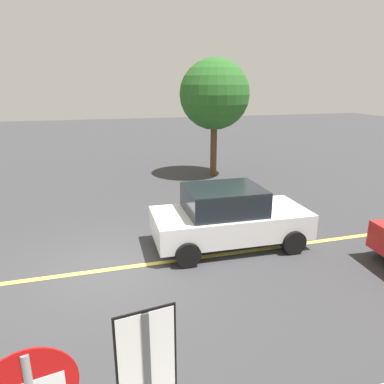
# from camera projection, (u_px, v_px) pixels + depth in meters

# --- Properties ---
(ground_plane) EXTENTS (80.00, 80.00, 0.00)m
(ground_plane) POSITION_uv_depth(u_px,v_px,m) (107.00, 270.00, 8.54)
(ground_plane) COLOR #38383A
(lane_marking_centre) EXTENTS (28.00, 0.16, 0.01)m
(lane_marking_centre) POSITION_uv_depth(u_px,v_px,m) (223.00, 254.00, 9.32)
(lane_marking_centre) COLOR #E0D14C
(speed_limit_sign) EXTENTS (0.54, 0.09, 2.52)m
(speed_limit_sign) POSITION_uv_depth(u_px,v_px,m) (148.00, 384.00, 3.11)
(speed_limit_sign) COLOR #4C4C51
(speed_limit_sign) RESTS_ON ground_plane
(car_white_far_lane) EXTENTS (4.25, 2.20, 1.67)m
(car_white_far_lane) POSITION_uv_depth(u_px,v_px,m) (228.00, 217.00, 9.66)
(car_white_far_lane) COLOR white
(car_white_far_lane) RESTS_ON ground_plane
(tree_left_verge) EXTENTS (3.25, 3.25, 5.47)m
(tree_left_verge) POSITION_uv_depth(u_px,v_px,m) (215.00, 95.00, 16.41)
(tree_left_verge) COLOR #513823
(tree_left_verge) RESTS_ON ground_plane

